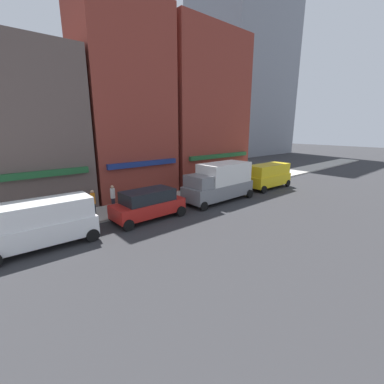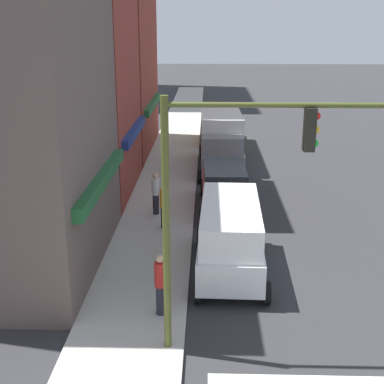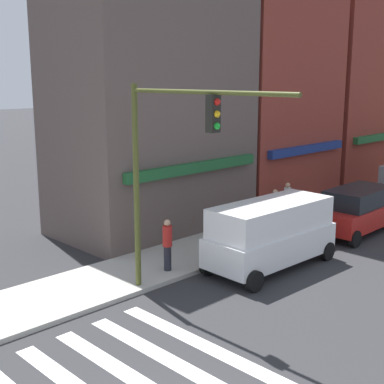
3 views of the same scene
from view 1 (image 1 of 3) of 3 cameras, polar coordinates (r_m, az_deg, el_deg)
name	(u,v)px [view 1 (image 1 of 3)]	position (r m, az deg, el deg)	size (l,w,h in m)	color
storefront_row	(143,113)	(23.96, -10.86, 16.95)	(25.76, 5.30, 15.37)	brown
tower_distant	(244,42)	(64.23, 11.39, 29.86)	(20.68, 15.28, 46.96)	gray
van_white	(41,222)	(14.70, -30.61, -5.82)	(5.06, 2.22, 2.34)	white
suv_red	(148,204)	(16.79, -9.69, -2.59)	(4.73, 2.12, 1.94)	#B21E19
box_truck_grey	(220,182)	(20.76, 6.13, 2.33)	(6.24, 2.42, 3.04)	slate
van_yellow	(268,175)	(26.21, 16.54, 3.62)	(5.04, 2.22, 2.34)	yellow
pedestrian_white_shirt	(113,197)	(18.79, -17.16, -1.09)	(0.32, 0.32, 1.77)	#23232D
pedestrian_orange_vest	(93,203)	(17.83, -21.11, -2.23)	(0.32, 0.32, 1.77)	#23232D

